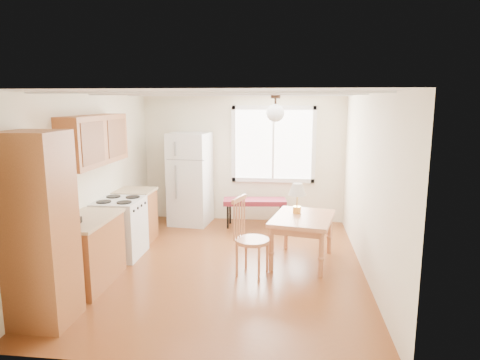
% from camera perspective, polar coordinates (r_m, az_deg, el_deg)
% --- Properties ---
extents(room_shell, '(4.60, 5.60, 2.62)m').
position_cam_1_polar(room_shell, '(6.11, -2.11, -0.31)').
color(room_shell, '#582912').
rests_on(room_shell, ground).
extents(kitchen_run, '(0.65, 3.40, 2.20)m').
position_cam_1_polar(kitchen_run, '(6.12, -19.16, -4.83)').
color(kitchen_run, brown).
rests_on(kitchen_run, ground).
extents(window_unit, '(1.64, 0.05, 1.51)m').
position_cam_1_polar(window_unit, '(8.46, 4.46, 4.75)').
color(window_unit, white).
rests_on(window_unit, room_shell).
extents(pendant_light, '(0.26, 0.26, 0.40)m').
position_cam_1_polar(pendant_light, '(6.34, 4.73, 9.02)').
color(pendant_light, black).
rests_on(pendant_light, room_shell).
extents(refrigerator, '(0.81, 0.81, 1.79)m').
position_cam_1_polar(refrigerator, '(8.41, -6.65, 0.18)').
color(refrigerator, silver).
rests_on(refrigerator, ground).
extents(bench, '(1.23, 0.56, 0.55)m').
position_cam_1_polar(bench, '(8.18, 1.97, -2.99)').
color(bench, maroon).
rests_on(bench, ground).
extents(dining_table, '(1.05, 1.27, 0.70)m').
position_cam_1_polar(dining_table, '(6.48, 8.33, -5.70)').
color(dining_table, '#AF6943').
rests_on(dining_table, ground).
extents(chair, '(0.52, 0.52, 1.09)m').
position_cam_1_polar(chair, '(5.97, 0.73, -6.72)').
color(chair, '#AF6943').
rests_on(chair, ground).
extents(table_lamp, '(0.27, 0.27, 0.46)m').
position_cam_1_polar(table_lamp, '(6.54, 7.65, -1.56)').
color(table_lamp, gold).
rests_on(table_lamp, dining_table).
extents(coffee_maker, '(0.20, 0.24, 0.33)m').
position_cam_1_polar(coffee_maker, '(5.64, -21.54, -4.38)').
color(coffee_maker, black).
rests_on(coffee_maker, kitchen_run).
extents(kettle, '(0.13, 0.13, 0.25)m').
position_cam_1_polar(kettle, '(5.85, -21.34, -4.04)').
color(kettle, red).
rests_on(kettle, kitchen_run).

